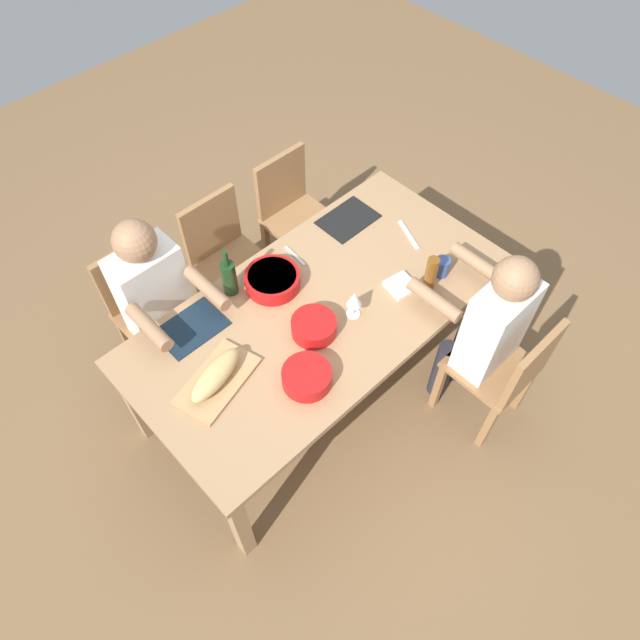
# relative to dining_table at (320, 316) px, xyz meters

# --- Properties ---
(ground_plane) EXTENTS (8.00, 8.00, 0.00)m
(ground_plane) POSITION_rel_dining_table_xyz_m (0.00, 0.00, -0.67)
(ground_plane) COLOR brown
(dining_table) EXTENTS (1.98, 1.00, 0.74)m
(dining_table) POSITION_rel_dining_table_xyz_m (0.00, 0.00, 0.00)
(dining_table) COLOR #A87F56
(dining_table) RESTS_ON ground_plane
(chair_far_right) EXTENTS (0.40, 0.40, 0.85)m
(chair_far_right) POSITION_rel_dining_table_xyz_m (0.54, 0.82, -0.18)
(chair_far_right) COLOR #9E7044
(chair_far_right) RESTS_ON ground_plane
(chair_far_left) EXTENTS (0.40, 0.40, 0.85)m
(chair_far_left) POSITION_rel_dining_table_xyz_m (-0.54, 0.82, -0.18)
(chair_far_left) COLOR #9E7044
(chair_far_left) RESTS_ON ground_plane
(diner_far_left) EXTENTS (0.41, 0.53, 1.20)m
(diner_far_left) POSITION_rel_dining_table_xyz_m (-0.54, 0.64, 0.03)
(diner_far_left) COLOR #2D2D38
(diner_far_left) RESTS_ON ground_plane
(chair_near_right) EXTENTS (0.40, 0.40, 0.85)m
(chair_near_right) POSITION_rel_dining_table_xyz_m (0.54, -0.82, -0.18)
(chair_near_right) COLOR #9E7044
(chair_near_right) RESTS_ON ground_plane
(diner_near_right) EXTENTS (0.41, 0.53, 1.20)m
(diner_near_right) POSITION_rel_dining_table_xyz_m (0.54, -0.64, 0.03)
(diner_near_right) COLOR #2D2D38
(diner_near_right) RESTS_ON ground_plane
(chair_far_center) EXTENTS (0.40, 0.40, 0.85)m
(chair_far_center) POSITION_rel_dining_table_xyz_m (0.00, 0.82, -0.18)
(chair_far_center) COLOR #9E7044
(chair_far_center) RESTS_ON ground_plane
(serving_bowl_pasta) EXTENTS (0.23, 0.23, 0.08)m
(serving_bowl_pasta) POSITION_rel_dining_table_xyz_m (-0.34, -0.27, 0.12)
(serving_bowl_pasta) COLOR red
(serving_bowl_pasta) RESTS_ON dining_table
(serving_bowl_greens) EXTENTS (0.22, 0.22, 0.08)m
(serving_bowl_greens) POSITION_rel_dining_table_xyz_m (-0.13, -0.09, 0.12)
(serving_bowl_greens) COLOR red
(serving_bowl_greens) RESTS_ON dining_table
(serving_bowl_salad) EXTENTS (0.28, 0.28, 0.08)m
(serving_bowl_salad) POSITION_rel_dining_table_xyz_m (-0.08, 0.27, 0.12)
(serving_bowl_salad) COLOR red
(serving_bowl_salad) RESTS_ON dining_table
(cutting_board) EXTENTS (0.44, 0.32, 0.02)m
(cutting_board) POSITION_rel_dining_table_xyz_m (-0.64, 0.01, 0.08)
(cutting_board) COLOR tan
(cutting_board) RESTS_ON dining_table
(bread_loaf) EXTENTS (0.34, 0.19, 0.09)m
(bread_loaf) POSITION_rel_dining_table_xyz_m (-0.64, 0.01, 0.14)
(bread_loaf) COLOR tan
(bread_loaf) RESTS_ON cutting_board
(wine_bottle) EXTENTS (0.08, 0.08, 0.29)m
(wine_bottle) POSITION_rel_dining_table_xyz_m (-0.25, 0.39, 0.18)
(wine_bottle) COLOR #193819
(wine_bottle) RESTS_ON dining_table
(beer_bottle) EXTENTS (0.06, 0.06, 0.22)m
(beer_bottle) POSITION_rel_dining_table_xyz_m (0.48, -0.30, 0.18)
(beer_bottle) COLOR brown
(beer_bottle) RESTS_ON dining_table
(wine_glass) EXTENTS (0.08, 0.08, 0.17)m
(wine_glass) POSITION_rel_dining_table_xyz_m (0.09, -0.15, 0.19)
(wine_glass) COLOR silver
(wine_glass) RESTS_ON dining_table
(placemat_far_right) EXTENTS (0.32, 0.23, 0.01)m
(placemat_far_right) POSITION_rel_dining_table_xyz_m (0.54, 0.34, 0.08)
(placemat_far_right) COLOR black
(placemat_far_right) RESTS_ON dining_table
(placemat_far_left) EXTENTS (0.32, 0.23, 0.01)m
(placemat_far_left) POSITION_rel_dining_table_xyz_m (-0.54, 0.34, 0.08)
(placemat_far_left) COLOR #142333
(placemat_far_left) RESTS_ON dining_table
(cup_near_right) EXTENTS (0.08, 0.08, 0.11)m
(cup_near_right) POSITION_rel_dining_table_xyz_m (0.61, -0.28, 0.13)
(cup_near_right) COLOR #334C8C
(cup_near_right) RESTS_ON dining_table
(fork_far_center) EXTENTS (0.03, 0.17, 0.01)m
(fork_far_center) POSITION_rel_dining_table_xyz_m (0.14, 0.34, 0.08)
(fork_far_center) COLOR silver
(fork_far_center) RESTS_ON dining_table
(carving_knife) EXTENTS (0.11, 0.22, 0.01)m
(carving_knife) POSITION_rel_dining_table_xyz_m (0.70, 0.02, 0.08)
(carving_knife) COLOR silver
(carving_knife) RESTS_ON dining_table
(napkin_stack) EXTENTS (0.16, 0.16, 0.02)m
(napkin_stack) POSITION_rel_dining_table_xyz_m (0.39, -0.20, 0.09)
(napkin_stack) COLOR white
(napkin_stack) RESTS_ON dining_table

